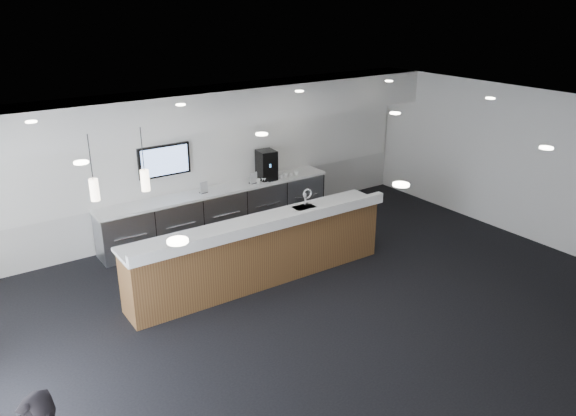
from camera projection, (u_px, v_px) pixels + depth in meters
ground at (328, 306)px, 8.97m from camera, size 10.00×10.00×0.00m
ceiling at (334, 121)px, 7.89m from camera, size 10.00×8.00×0.02m
back_wall at (209, 159)px, 11.50m from camera, size 10.00×0.02×3.00m
right_wall at (529, 165)px, 11.08m from camera, size 0.02×8.00×3.00m
soffit_bulkhead at (217, 106)px, 10.75m from camera, size 10.00×0.90×0.70m
alcove_panel at (209, 155)px, 11.45m from camera, size 9.80×0.06×1.40m
back_credenza at (219, 211)px, 11.59m from camera, size 5.06×0.66×0.95m
wall_tv at (164, 161)px, 10.85m from camera, size 1.05×0.08×0.62m
pendant_left at (155, 187)px, 7.50m from camera, size 0.12×0.12×0.30m
pendant_right at (103, 197)px, 7.13m from camera, size 0.12×0.12×0.30m
ceiling_can_lights at (334, 123)px, 7.90m from camera, size 7.00×5.00×0.02m
service_counter at (261, 250)px, 9.56m from camera, size 4.79×0.84×1.49m
coffee_machine at (267, 165)px, 11.94m from camera, size 0.40×0.50×0.63m
info_sign_left at (204, 188)px, 11.14m from camera, size 0.17×0.04×0.24m
info_sign_right at (254, 178)px, 11.71m from camera, size 0.18×0.05×0.24m
cup_0 at (296, 173)px, 12.29m from camera, size 0.10×0.10×0.09m
cup_1 at (291, 174)px, 12.21m from camera, size 0.14×0.14×0.09m
cup_2 at (286, 175)px, 12.14m from camera, size 0.12×0.12×0.09m
cup_3 at (280, 176)px, 12.06m from camera, size 0.13×0.13×0.09m
cup_4 at (275, 177)px, 11.99m from camera, size 0.14×0.14×0.09m
cup_5 at (269, 179)px, 11.92m from camera, size 0.11×0.11×0.09m
cup_6 at (264, 180)px, 11.84m from camera, size 0.14×0.14×0.09m
cup_7 at (258, 181)px, 11.77m from camera, size 0.12×0.12×0.09m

